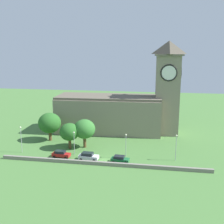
# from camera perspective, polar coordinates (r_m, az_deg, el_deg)

# --- Properties ---
(ground_plane) EXTENTS (200.00, 200.00, 0.00)m
(ground_plane) POSITION_cam_1_polar(r_m,az_deg,el_deg) (82.54, 0.55, -5.87)
(ground_plane) COLOR #477538
(church) EXTENTS (39.57, 14.17, 28.94)m
(church) POSITION_cam_1_polar(r_m,az_deg,el_deg) (89.64, 2.10, 0.88)
(church) COLOR gray
(church) RESTS_ON ground
(quay_barrier) EXTENTS (49.58, 0.70, 0.84)m
(quay_barrier) POSITION_cam_1_polar(r_m,az_deg,el_deg) (65.54, -2.01, -10.51)
(quay_barrier) COLOR gray
(quay_barrier) RESTS_ON ground
(car_red) EXTENTS (4.63, 2.32, 1.69)m
(car_red) POSITION_cam_1_polar(r_m,az_deg,el_deg) (71.07, -10.41, -8.46)
(car_red) COLOR red
(car_red) RESTS_ON ground
(car_white) EXTENTS (4.91, 2.53, 1.92)m
(car_white) POSITION_cam_1_polar(r_m,az_deg,el_deg) (68.40, -4.88, -9.04)
(car_white) COLOR silver
(car_white) RESTS_ON ground
(car_green) EXTENTS (4.44, 2.46, 1.66)m
(car_green) POSITION_cam_1_polar(r_m,az_deg,el_deg) (66.86, 1.63, -9.64)
(car_green) COLOR #1E6B38
(car_green) RESTS_ON ground
(streetlamp_west_end) EXTENTS (0.44, 0.44, 6.97)m
(streetlamp_west_end) POSITION_cam_1_polar(r_m,az_deg,el_deg) (75.61, -18.18, -4.56)
(streetlamp_west_end) COLOR #9EA0A5
(streetlamp_west_end) RESTS_ON ground
(streetlamp_west_mid) EXTENTS (0.44, 0.44, 6.02)m
(streetlamp_west_mid) POSITION_cam_1_polar(r_m,az_deg,el_deg) (71.39, -7.79, -5.50)
(streetlamp_west_mid) COLOR #9EA0A5
(streetlamp_west_mid) RESTS_ON ground
(streetlamp_central) EXTENTS (0.44, 0.44, 6.22)m
(streetlamp_central) POSITION_cam_1_polar(r_m,az_deg,el_deg) (68.36, 2.87, -6.12)
(streetlamp_central) COLOR #9EA0A5
(streetlamp_central) RESTS_ON ground
(streetlamp_east_mid) EXTENTS (0.44, 0.44, 6.51)m
(streetlamp_east_mid) POSITION_cam_1_polar(r_m,az_deg,el_deg) (68.50, 13.03, -6.25)
(streetlamp_east_mid) COLOR #9EA0A5
(streetlamp_east_mid) RESTS_ON ground
(tree_by_tower) EXTENTS (5.87, 5.87, 7.87)m
(tree_by_tower) POSITION_cam_1_polar(r_m,az_deg,el_deg) (75.82, -5.68, -3.51)
(tree_by_tower) COLOR brown
(tree_by_tower) RESTS_ON ground
(tree_riverside_east) EXTENTS (6.61, 6.61, 8.31)m
(tree_riverside_east) POSITION_cam_1_polar(r_m,az_deg,el_deg) (83.22, -12.68, -2.22)
(tree_riverside_east) COLOR brown
(tree_riverside_east) RESTS_ON ground
(tree_riverside_west) EXTENTS (5.26, 5.26, 7.09)m
(tree_riverside_west) POSITION_cam_1_polar(r_m,az_deg,el_deg) (75.47, -8.72, -4.07)
(tree_riverside_west) COLOR brown
(tree_riverside_west) RESTS_ON ground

